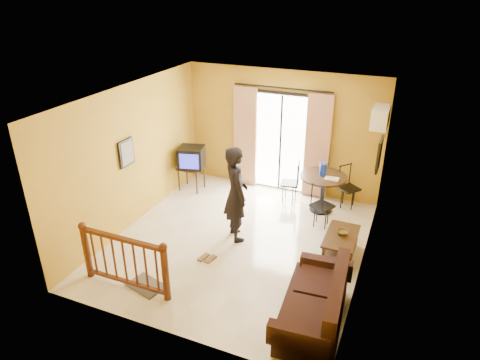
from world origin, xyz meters
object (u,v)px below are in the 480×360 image
at_px(television, 192,157).
at_px(dining_table, 323,183).
at_px(sofa, 317,306).
at_px(coffee_table, 341,242).
at_px(standing_person, 236,194).

bearing_deg(television, dining_table, -11.52).
xyz_separation_m(dining_table, sofa, (0.71, -3.34, -0.33)).
distance_m(dining_table, coffee_table, 1.72).
height_order(television, coffee_table, television).
height_order(television, dining_table, television).
bearing_deg(dining_table, television, -176.58).
xyz_separation_m(television, coffee_table, (3.72, -1.35, -0.52)).
bearing_deg(sofa, standing_person, 135.72).
relative_size(television, coffee_table, 0.68).
bearing_deg(television, sofa, -55.24).
height_order(television, sofa, television).
xyz_separation_m(dining_table, coffee_table, (0.70, -1.53, -0.36)).
bearing_deg(dining_table, standing_person, -127.04).
height_order(coffee_table, sofa, sofa).
height_order(dining_table, sofa, sofa).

